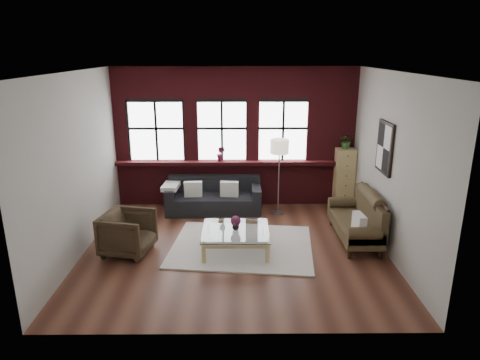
{
  "coord_description": "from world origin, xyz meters",
  "views": [
    {
      "loc": [
        0.04,
        -7.24,
        3.55
      ],
      "look_at": [
        0.1,
        0.6,
        1.15
      ],
      "focal_mm": 32.0,
      "sensor_mm": 36.0,
      "label": 1
    }
  ],
  "objects_px": {
    "armchair": "(128,233)",
    "floor_lamp": "(279,174)",
    "drawer_chest": "(344,178)",
    "coffee_table": "(236,240)",
    "vase": "(236,226)",
    "vintage_settee": "(355,218)",
    "dark_sofa": "(214,196)"
  },
  "relations": [
    {
      "from": "vintage_settee",
      "to": "drawer_chest",
      "type": "bearing_deg",
      "value": 83.33
    },
    {
      "from": "dark_sofa",
      "to": "coffee_table",
      "type": "distance_m",
      "value": 2.01
    },
    {
      "from": "dark_sofa",
      "to": "vase",
      "type": "bearing_deg",
      "value": -75.6
    },
    {
      "from": "vase",
      "to": "drawer_chest",
      "type": "bearing_deg",
      "value": 42.25
    },
    {
      "from": "vase",
      "to": "drawer_chest",
      "type": "xyz_separation_m",
      "value": [
        2.51,
        2.28,
        0.23
      ]
    },
    {
      "from": "dark_sofa",
      "to": "coffee_table",
      "type": "relative_size",
      "value": 1.74
    },
    {
      "from": "dark_sofa",
      "to": "drawer_chest",
      "type": "bearing_deg",
      "value": 6.41
    },
    {
      "from": "dark_sofa",
      "to": "armchair",
      "type": "xyz_separation_m",
      "value": [
        -1.44,
        -2.06,
        0.0
      ]
    },
    {
      "from": "armchair",
      "to": "floor_lamp",
      "type": "bearing_deg",
      "value": -44.6
    },
    {
      "from": "vintage_settee",
      "to": "vase",
      "type": "xyz_separation_m",
      "value": [
        -2.28,
        -0.38,
        -0.01
      ]
    },
    {
      "from": "dark_sofa",
      "to": "armchair",
      "type": "distance_m",
      "value": 2.51
    },
    {
      "from": "dark_sofa",
      "to": "drawer_chest",
      "type": "relative_size",
      "value": 1.52
    },
    {
      "from": "armchair",
      "to": "vase",
      "type": "height_order",
      "value": "armchair"
    },
    {
      "from": "drawer_chest",
      "to": "floor_lamp",
      "type": "distance_m",
      "value": 1.64
    },
    {
      "from": "drawer_chest",
      "to": "floor_lamp",
      "type": "bearing_deg",
      "value": -163.58
    },
    {
      "from": "dark_sofa",
      "to": "vase",
      "type": "distance_m",
      "value": 2.0
    },
    {
      "from": "vintage_settee",
      "to": "coffee_table",
      "type": "distance_m",
      "value": 2.33
    },
    {
      "from": "drawer_chest",
      "to": "floor_lamp",
      "type": "height_order",
      "value": "floor_lamp"
    },
    {
      "from": "dark_sofa",
      "to": "floor_lamp",
      "type": "height_order",
      "value": "floor_lamp"
    },
    {
      "from": "coffee_table",
      "to": "floor_lamp",
      "type": "xyz_separation_m",
      "value": [
        0.95,
        1.82,
        0.73
      ]
    },
    {
      "from": "floor_lamp",
      "to": "dark_sofa",
      "type": "bearing_deg",
      "value": 175.18
    },
    {
      "from": "coffee_table",
      "to": "vase",
      "type": "distance_m",
      "value": 0.27
    },
    {
      "from": "vase",
      "to": "floor_lamp",
      "type": "xyz_separation_m",
      "value": [
        0.95,
        1.82,
        0.46
      ]
    },
    {
      "from": "vintage_settee",
      "to": "coffee_table",
      "type": "height_order",
      "value": "vintage_settee"
    },
    {
      "from": "dark_sofa",
      "to": "drawer_chest",
      "type": "height_order",
      "value": "drawer_chest"
    },
    {
      "from": "coffee_table",
      "to": "drawer_chest",
      "type": "bearing_deg",
      "value": 42.25
    },
    {
      "from": "coffee_table",
      "to": "floor_lamp",
      "type": "relative_size",
      "value": 0.66
    },
    {
      "from": "coffee_table",
      "to": "vase",
      "type": "height_order",
      "value": "vase"
    },
    {
      "from": "armchair",
      "to": "coffee_table",
      "type": "bearing_deg",
      "value": -74.93
    },
    {
      "from": "vintage_settee",
      "to": "armchair",
      "type": "relative_size",
      "value": 2.08
    },
    {
      "from": "floor_lamp",
      "to": "drawer_chest",
      "type": "bearing_deg",
      "value": 16.42
    },
    {
      "from": "floor_lamp",
      "to": "armchair",
      "type": "bearing_deg",
      "value": -146.2
    }
  ]
}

